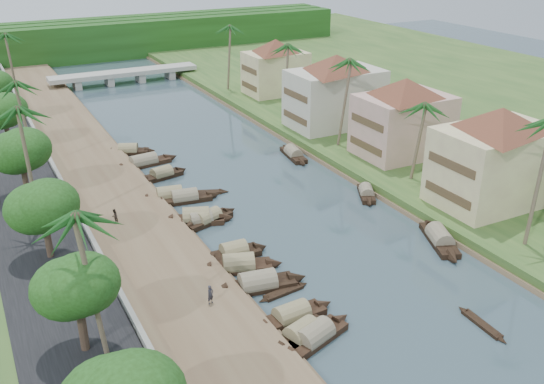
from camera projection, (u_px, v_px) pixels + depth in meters
name	position (u px, v px, depth m)	size (l,w,h in m)	color
ground	(326.00, 243.00, 57.99)	(220.00, 220.00, 0.00)	#34474F
left_bank	(108.00, 195.00, 67.24)	(10.00, 180.00, 0.80)	brown
right_bank	(366.00, 145.00, 82.00)	(16.00, 180.00, 1.20)	#284A1D
road	(26.00, 208.00, 63.52)	(8.00, 180.00, 1.40)	black
retaining_wall	(68.00, 195.00, 65.08)	(0.40, 180.00, 1.10)	slate
treeline	(91.00, 39.00, 137.35)	(120.00, 14.00, 8.00)	#19390F
bridge	(124.00, 74.00, 115.60)	(28.00, 4.00, 2.40)	#9C9B92
building_near	(496.00, 155.00, 61.83)	(14.85, 14.85, 10.20)	beige
building_mid	(403.00, 116.00, 75.32)	(14.11, 14.11, 9.70)	#D09A93
building_far	(335.00, 90.00, 86.13)	(15.59, 15.59, 10.20)	beige
building_distant	(276.00, 66.00, 102.95)	(12.62, 12.62, 9.20)	beige
sampan_0	(314.00, 337.00, 44.16)	(8.27, 4.15, 2.16)	black
sampan_1	(302.00, 335.00, 44.44)	(7.25, 3.61, 2.13)	black
sampan_2	(292.00, 316.00, 46.57)	(7.88, 2.13, 2.08)	black
sampan_3	(258.00, 284.00, 50.64)	(9.08, 3.24, 2.37)	black
sampan_4	(239.00, 266.00, 53.37)	(8.26, 4.22, 2.30)	black
sampan_5	(234.00, 253.00, 55.47)	(6.88, 2.06, 2.19)	black
sampan_6	(201.00, 221.00, 61.51)	(6.65, 1.96, 2.00)	black
sampan_7	(208.00, 219.00, 61.87)	(7.58, 3.71, 2.02)	black
sampan_8	(196.00, 219.00, 61.88)	(8.08, 4.49, 2.42)	black
sampan_9	(185.00, 198.00, 66.52)	(8.37, 2.68, 2.10)	black
sampan_10	(170.00, 196.00, 67.09)	(8.20, 3.09, 2.21)	black
sampan_11	(162.00, 175.00, 72.74)	(7.20, 2.95, 2.05)	black
sampan_12	(144.00, 163.00, 76.44)	(9.63, 2.84, 2.25)	black
sampan_13	(128.00, 151.00, 80.47)	(7.28, 4.32, 2.02)	black
sampan_14	(439.00, 239.00, 57.95)	(5.03, 9.16, 2.22)	black
sampan_15	(366.00, 193.00, 67.82)	(4.17, 6.37, 1.80)	black
sampan_16	(293.00, 154.00, 79.29)	(2.61, 8.30, 2.02)	black
canoe_0	(482.00, 324.00, 46.08)	(0.93, 5.28, 0.69)	black
canoe_1	(284.00, 292.00, 50.10)	(5.06, 1.46, 0.81)	black
canoe_2	(202.00, 193.00, 68.64)	(6.19, 3.12, 0.91)	black
palm_1	(420.00, 107.00, 66.33)	(3.20, 3.20, 10.16)	brown
palm_2	(344.00, 63.00, 75.95)	(3.20, 3.20, 12.62)	brown
palm_3	(286.00, 47.00, 90.40)	(3.20, 3.20, 11.76)	brown
palm_4	(85.00, 217.00, 36.74)	(3.20, 3.20, 12.12)	brown
palm_5	(20.00, 112.00, 53.20)	(3.20, 3.20, 13.37)	brown
palm_6	(21.00, 84.00, 69.87)	(3.20, 3.20, 11.46)	brown
palm_7	(227.00, 28.00, 103.24)	(3.20, 3.20, 12.37)	brown
palm_8	(7.00, 36.00, 91.42)	(3.20, 3.20, 12.94)	brown
tree_1	(76.00, 287.00, 39.42)	(4.88, 4.88, 7.08)	#4D3A2C
tree_2	(43.00, 207.00, 51.05)	(5.25, 5.25, 6.98)	#4D3A2C
tree_3	(20.00, 151.00, 62.70)	(5.44, 5.44, 7.35)	#4D3A2C
tree_4	(3.00, 112.00, 76.54)	(5.18, 5.18, 7.09)	#4D3A2C
tree_6	(350.00, 79.00, 91.16)	(4.29, 4.29, 7.25)	#4D3A2C
person_near	(210.00, 295.00, 47.12)	(0.58, 0.38, 1.60)	#26262E
person_far	(114.00, 216.00, 60.05)	(0.69, 0.54, 1.42)	#322923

